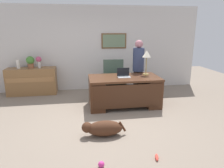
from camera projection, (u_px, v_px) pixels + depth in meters
name	position (u px, v px, depth m)	size (l,w,h in m)	color
ground_plane	(103.00, 120.00, 4.58)	(12.00, 12.00, 0.00)	gray
back_wall	(94.00, 49.00, 6.71)	(7.00, 0.16, 2.70)	silver
desk	(124.00, 90.00, 5.33)	(1.81, 0.96, 0.78)	#4C2B19
credenza	(32.00, 81.00, 6.33)	(1.46, 0.50, 0.82)	olive
armchair	(114.00, 80.00, 6.17)	(0.60, 0.59, 1.08)	#475B4C
person_standing	(138.00, 69.00, 5.87)	(0.32, 0.32, 1.68)	#262323
dog_lying	(103.00, 128.00, 3.88)	(0.85, 0.33, 0.30)	#472819
laptop	(124.00, 75.00, 5.25)	(0.32, 0.22, 0.23)	#B2B5BA
desk_lamp	(147.00, 55.00, 5.38)	(0.22, 0.22, 0.65)	#9E8447
vase_with_flowers	(39.00, 61.00, 6.20)	(0.17, 0.17, 0.35)	beige
vase_empty	(18.00, 64.00, 6.13)	(0.11, 0.11, 0.26)	silver
potted_plant	(30.00, 62.00, 6.17)	(0.24, 0.24, 0.36)	brown
dog_toy_ball	(101.00, 164.00, 3.02)	(0.10, 0.10, 0.10)	#D8338C
dog_toy_bone	(157.00, 157.00, 3.22)	(0.18, 0.05, 0.05)	#E53F33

